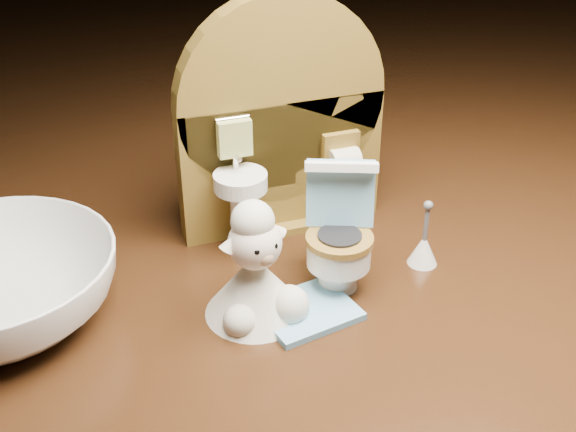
# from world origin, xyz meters

# --- Properties ---
(backdrop_panel) EXTENTS (0.13, 0.05, 0.15)m
(backdrop_panel) POSITION_xyz_m (-0.00, 0.06, 0.07)
(backdrop_panel) COLOR brown
(backdrop_panel) RESTS_ON ground
(toy_toilet) EXTENTS (0.04, 0.05, 0.07)m
(toy_toilet) POSITION_xyz_m (0.01, -0.01, 0.03)
(toy_toilet) COLOR white
(toy_toilet) RESTS_ON ground
(bath_mat) EXTENTS (0.06, 0.05, 0.00)m
(bath_mat) POSITION_xyz_m (-0.02, -0.03, 0.00)
(bath_mat) COLOR #6EA9CC
(bath_mat) RESTS_ON ground
(toilet_brush) EXTENTS (0.02, 0.02, 0.04)m
(toilet_brush) POSITION_xyz_m (0.06, -0.01, 0.01)
(toilet_brush) COLOR white
(toilet_brush) RESTS_ON ground
(plush_lamb) EXTENTS (0.05, 0.05, 0.07)m
(plush_lamb) POSITION_xyz_m (-0.04, -0.02, 0.02)
(plush_lamb) COLOR beige
(plush_lamb) RESTS_ON ground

